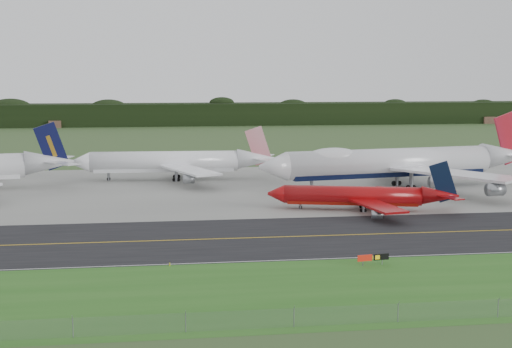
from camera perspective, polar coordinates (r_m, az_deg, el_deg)
The scene contains 14 objects.
ground at distance 130.12m, azimuth 6.95°, elevation -4.47°, with size 600.00×600.00×0.00m, color #2F4922.
grass_verge at distance 97.73m, azimuth 12.15°, elevation -8.80°, with size 400.00×30.00×0.01m, color #29601C.
taxiway at distance 126.35m, azimuth 7.40°, elevation -4.85°, with size 400.00×32.00×0.02m, color black.
apron at distance 179.08m, azimuth 2.86°, elevation -1.00°, with size 400.00×78.00×0.01m, color slate.
taxiway_centreline at distance 126.34m, azimuth 7.40°, elevation -4.84°, with size 400.00×0.40×0.00m, color gold.
taxiway_edge_line at distance 111.88m, azimuth 9.47°, elevation -6.57°, with size 400.00×0.25×0.00m, color silver.
perimeter_fence at distance 85.88m, azimuth 15.14°, elevation -10.50°, with size 320.00×0.10×320.00m.
horizon_treeline at distance 398.63m, azimuth -2.98°, elevation 4.73°, with size 700.00×25.00×12.00m.
jet_ba_747 at distance 178.98m, azimuth 11.33°, elevation 0.90°, with size 74.01×60.66×18.64m.
jet_red_737 at distance 148.88m, azimuth 8.55°, elevation -1.77°, with size 38.84×31.05×10.61m.
jet_star_tail at distance 190.67m, azimuth -6.47°, elevation 0.95°, with size 54.08×45.30×14.28m.
taxiway_sign at distance 106.98m, azimuth 9.35°, elevation -6.61°, with size 4.91×0.82×1.64m.
edge_marker_left at distance 106.10m, azimuth -6.92°, elevation -7.20°, with size 0.16×0.16×0.50m, color yellow.
edge_marker_center at distance 110.72m, azimuth 9.31°, elevation -6.60°, with size 0.16×0.16×0.50m, color yellow.
Camera 1 is at (-32.29, -122.93, 27.90)m, focal length 50.00 mm.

